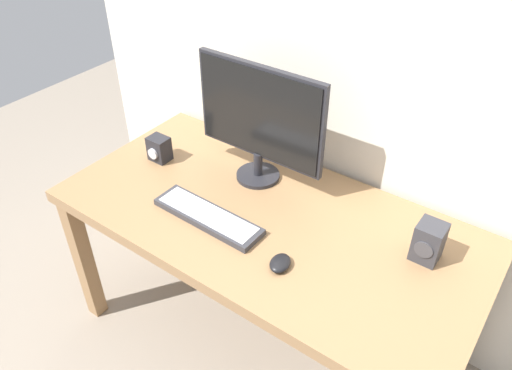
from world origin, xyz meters
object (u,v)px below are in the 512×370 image
object	(u,v)px
keyboard_primary	(208,216)
speaker_right	(429,242)
audio_controller	(159,149)
monitor	(259,119)
mouse	(280,263)
desk	(267,232)

from	to	relation	value
keyboard_primary	speaker_right	world-z (taller)	speaker_right
keyboard_primary	audio_controller	world-z (taller)	audio_controller
keyboard_primary	monitor	bearing A→B (deg)	90.63
mouse	audio_controller	distance (m)	0.80
mouse	desk	bearing A→B (deg)	123.30
speaker_right	audio_controller	bearing A→B (deg)	-175.09
desk	speaker_right	xyz separation A→B (m)	(0.55, 0.13, 0.15)
mouse	audio_controller	size ratio (longest dim) A/B	0.85
monitor	audio_controller	bearing A→B (deg)	-160.23
audio_controller	desk	bearing A→B (deg)	-3.63
desk	audio_controller	xyz separation A→B (m)	(-0.58, 0.04, 0.14)
mouse	speaker_right	xyz separation A→B (m)	(0.37, 0.32, 0.06)
speaker_right	audio_controller	size ratio (longest dim) A/B	1.32
keyboard_primary	speaker_right	size ratio (longest dim) A/B	3.14
desk	keyboard_primary	world-z (taller)	keyboard_primary
desk	mouse	distance (m)	0.28
monitor	mouse	world-z (taller)	monitor
desk	speaker_right	bearing A→B (deg)	13.72
keyboard_primary	audio_controller	size ratio (longest dim) A/B	4.13
desk	monitor	size ratio (longest dim) A/B	2.87
monitor	speaker_right	bearing A→B (deg)	-4.12
mouse	audio_controller	world-z (taller)	audio_controller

